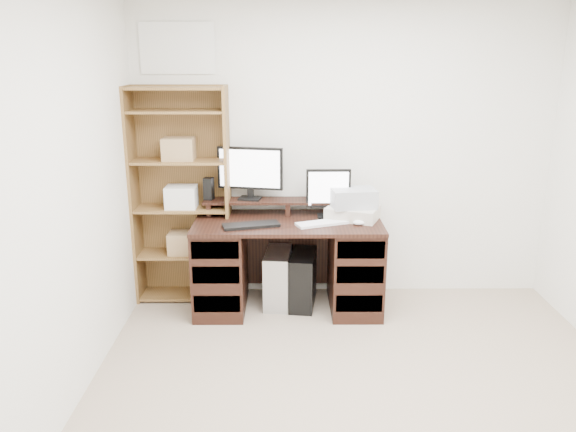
{
  "coord_description": "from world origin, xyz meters",
  "views": [
    {
      "loc": [
        -0.49,
        -2.67,
        2.04
      ],
      "look_at": [
        -0.47,
        1.43,
        0.85
      ],
      "focal_mm": 35.0,
      "sensor_mm": 36.0,
      "label": 1
    }
  ],
  "objects_px": {
    "monitor_small": "(328,191)",
    "bookshelf": "(182,194)",
    "monitor_wide": "(250,170)",
    "tower_silver": "(278,277)",
    "tower_black": "(303,279)",
    "desk": "(288,263)",
    "printer": "(353,213)"
  },
  "relations": [
    {
      "from": "monitor_small",
      "to": "bookshelf",
      "type": "distance_m",
      "value": 1.21
    },
    {
      "from": "monitor_wide",
      "to": "bookshelf",
      "type": "distance_m",
      "value": 0.6
    },
    {
      "from": "monitor_small",
      "to": "tower_silver",
      "type": "height_order",
      "value": "monitor_small"
    },
    {
      "from": "monitor_wide",
      "to": "tower_black",
      "type": "xyz_separation_m",
      "value": [
        0.44,
        -0.2,
        -0.89
      ]
    },
    {
      "from": "desk",
      "to": "tower_black",
      "type": "bearing_deg",
      "value": 17.75
    },
    {
      "from": "monitor_small",
      "to": "tower_silver",
      "type": "bearing_deg",
      "value": -175.08
    },
    {
      "from": "printer",
      "to": "tower_black",
      "type": "xyz_separation_m",
      "value": [
        -0.4,
        -0.01,
        -0.57
      ]
    },
    {
      "from": "monitor_small",
      "to": "bookshelf",
      "type": "xyz_separation_m",
      "value": [
        -1.21,
        0.1,
        -0.05
      ]
    },
    {
      "from": "monitor_small",
      "to": "tower_black",
      "type": "xyz_separation_m",
      "value": [
        -0.2,
        -0.08,
        -0.74
      ]
    },
    {
      "from": "desk",
      "to": "monitor_small",
      "type": "xyz_separation_m",
      "value": [
        0.33,
        0.12,
        0.58
      ]
    },
    {
      "from": "printer",
      "to": "bookshelf",
      "type": "height_order",
      "value": "bookshelf"
    },
    {
      "from": "printer",
      "to": "tower_silver",
      "type": "xyz_separation_m",
      "value": [
        -0.61,
        0.02,
        -0.57
      ]
    },
    {
      "from": "monitor_small",
      "to": "monitor_wide",
      "type": "bearing_deg",
      "value": 168.46
    },
    {
      "from": "bookshelf",
      "to": "tower_black",
      "type": "bearing_deg",
      "value": -9.73
    },
    {
      "from": "desk",
      "to": "printer",
      "type": "height_order",
      "value": "printer"
    },
    {
      "from": "tower_black",
      "to": "monitor_small",
      "type": "bearing_deg",
      "value": 27.81
    },
    {
      "from": "desk",
      "to": "tower_silver",
      "type": "distance_m",
      "value": 0.2
    },
    {
      "from": "monitor_wide",
      "to": "printer",
      "type": "bearing_deg",
      "value": -1.36
    },
    {
      "from": "desk",
      "to": "monitor_wide",
      "type": "xyz_separation_m",
      "value": [
        -0.31,
        0.24,
        0.72
      ]
    },
    {
      "from": "tower_silver",
      "to": "tower_black",
      "type": "relative_size",
      "value": 0.97
    },
    {
      "from": "tower_silver",
      "to": "bookshelf",
      "type": "bearing_deg",
      "value": 175.06
    },
    {
      "from": "monitor_small",
      "to": "printer",
      "type": "distance_m",
      "value": 0.27
    },
    {
      "from": "desk",
      "to": "tower_black",
      "type": "distance_m",
      "value": 0.21
    },
    {
      "from": "monitor_small",
      "to": "desk",
      "type": "bearing_deg",
      "value": -161.37
    },
    {
      "from": "monitor_wide",
      "to": "printer",
      "type": "distance_m",
      "value": 0.91
    },
    {
      "from": "desk",
      "to": "tower_silver",
      "type": "xyz_separation_m",
      "value": [
        -0.08,
        0.07,
        -0.16
      ]
    },
    {
      "from": "desk",
      "to": "monitor_wide",
      "type": "distance_m",
      "value": 0.82
    },
    {
      "from": "monitor_small",
      "to": "printer",
      "type": "relative_size",
      "value": 0.99
    },
    {
      "from": "desk",
      "to": "printer",
      "type": "relative_size",
      "value": 3.76
    },
    {
      "from": "desk",
      "to": "tower_silver",
      "type": "bearing_deg",
      "value": 138.18
    },
    {
      "from": "tower_silver",
      "to": "bookshelf",
      "type": "distance_m",
      "value": 1.06
    },
    {
      "from": "monitor_wide",
      "to": "tower_black",
      "type": "distance_m",
      "value": 1.01
    }
  ]
}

